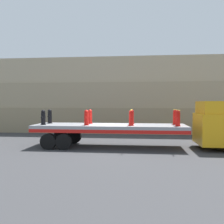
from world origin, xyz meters
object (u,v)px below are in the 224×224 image
truck_cab (222,125)px  fire_hydrant_red_far_3 (175,117)px  fire_hydrant_black_far_0 (50,116)px  fire_hydrant_red_near_1 (86,118)px  fire_hydrant_red_far_1 (90,117)px  fire_hydrant_black_near_0 (43,117)px  fire_hydrant_red_near_3 (178,118)px  flatbed_trailer (101,129)px  fire_hydrant_red_near_2 (131,118)px  fire_hydrant_red_far_2 (132,117)px

truck_cab → fire_hydrant_red_far_3: 2.65m
fire_hydrant_black_far_0 → fire_hydrant_red_near_1: 2.84m
fire_hydrant_black_far_0 → fire_hydrant_red_far_1: (2.62, 0.00, 0.00)m
fire_hydrant_black_near_0 → fire_hydrant_red_far_1: same height
fire_hydrant_red_near_3 → fire_hydrant_red_near_1: bearing=180.0°
truck_cab → fire_hydrant_red_far_3: size_ratio=3.08×
fire_hydrant_black_far_0 → fire_hydrant_red_far_3: size_ratio=1.00×
flatbed_trailer → fire_hydrant_red_near_2: size_ratio=10.08×
fire_hydrant_red_far_3 → fire_hydrant_red_near_1: bearing=-168.2°
fire_hydrant_red_far_1 → fire_hydrant_red_far_2: 2.62m
fire_hydrant_red_near_2 → fire_hydrant_red_near_3: (2.62, 0.00, 0.00)m
flatbed_trailer → fire_hydrant_red_near_1: size_ratio=10.08×
truck_cab → fire_hydrant_black_far_0: truck_cab is taller
fire_hydrant_red_far_1 → fire_hydrant_red_near_3: bearing=-11.8°
fire_hydrant_red_near_1 → fire_hydrant_red_far_3: size_ratio=1.00×
flatbed_trailer → fire_hydrant_red_far_1: bearing=144.6°
fire_hydrant_red_near_3 → fire_hydrant_red_far_3: same height
truck_cab → fire_hydrant_red_far_2: (-5.18, 0.55, 0.39)m
fire_hydrant_black_far_0 → fire_hydrant_red_near_2: bearing=-11.8°
flatbed_trailer → fire_hydrant_red_far_1: 1.17m
fire_hydrant_black_far_0 → fire_hydrant_red_near_1: same height
fire_hydrant_red_near_1 → fire_hydrant_red_far_1: bearing=90.0°
fire_hydrant_red_far_1 → fire_hydrant_red_far_3: bearing=0.0°
flatbed_trailer → fire_hydrant_red_far_3: size_ratio=10.08×
fire_hydrant_red_near_3 → fire_hydrant_red_near_2: bearing=180.0°
truck_cab → fire_hydrant_black_near_0: (-10.42, -0.55, 0.39)m
fire_hydrant_black_far_0 → fire_hydrant_black_near_0: bearing=-90.0°
truck_cab → fire_hydrant_red_far_2: truck_cab is taller
fire_hydrant_black_near_0 → fire_hydrant_red_near_2: (5.23, 0.00, 0.00)m
truck_cab → fire_hydrant_red_near_2: size_ratio=3.08×
flatbed_trailer → fire_hydrant_black_far_0: size_ratio=10.08×
fire_hydrant_black_far_0 → fire_hydrant_red_near_3: bearing=-7.9°
fire_hydrant_black_near_0 → fire_hydrant_red_near_3: size_ratio=1.00×
truck_cab → fire_hydrant_black_near_0: bearing=-177.0°
fire_hydrant_black_far_0 → fire_hydrant_red_far_1: bearing=0.0°
fire_hydrant_black_near_0 → fire_hydrant_black_far_0: bearing=90.0°
fire_hydrant_red_near_2 → fire_hydrant_black_far_0: bearing=168.2°
fire_hydrant_red_near_2 → fire_hydrant_red_far_3: bearing=22.6°
fire_hydrant_black_far_0 → flatbed_trailer: bearing=-9.2°
fire_hydrant_black_far_0 → fire_hydrant_red_far_3: bearing=0.0°
truck_cab → fire_hydrant_red_near_1: truck_cab is taller
fire_hydrant_red_far_1 → fire_hydrant_red_near_2: (2.62, -1.09, 0.00)m
fire_hydrant_red_near_2 → fire_hydrant_black_near_0: bearing=180.0°
fire_hydrant_red_near_1 → fire_hydrant_red_far_1: size_ratio=1.00×
flatbed_trailer → fire_hydrant_red_near_2: 2.05m
truck_cab → fire_hydrant_red_near_3: (-2.56, -0.55, 0.39)m
fire_hydrant_black_far_0 → fire_hydrant_red_far_2: (5.23, 0.00, 0.00)m
fire_hydrant_black_near_0 → fire_hydrant_red_far_1: bearing=22.6°
fire_hydrant_red_near_2 → fire_hydrant_red_near_3: bearing=0.0°
fire_hydrant_red_near_1 → fire_hydrant_red_far_1: (0.00, 1.09, 0.00)m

